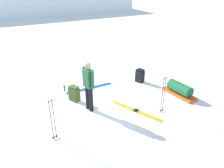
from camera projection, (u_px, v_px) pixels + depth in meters
ground_plane at (112, 102)px, 8.09m from camera, size 80.00×80.00×0.00m
distant_snow_ridge at (44, 5)px, 25.02m from camera, size 20.03×5.90×1.98m
skier_standing at (89, 84)px, 7.21m from camera, size 0.30×0.56×1.70m
ski_pair_near at (90, 88)px, 9.02m from camera, size 1.92×0.31×0.05m
ski_pair_far at (136, 111)px, 7.52m from camera, size 1.01×1.80×0.05m
backpack_large_dark at (140, 76)px, 9.47m from camera, size 0.36×0.39×0.56m
backpack_bright at (74, 94)px, 8.05m from camera, size 0.38×0.44×0.56m
ski_poles_planted_near at (163, 93)px, 7.19m from camera, size 0.16×0.10×1.24m
ski_poles_planted_far at (52, 118)px, 5.98m from camera, size 0.15×0.10×1.23m
gear_sled at (180, 90)px, 8.44m from camera, size 0.65×1.40×0.49m
thermos_bottle at (64, 88)px, 8.77m from camera, size 0.07×0.07×0.26m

